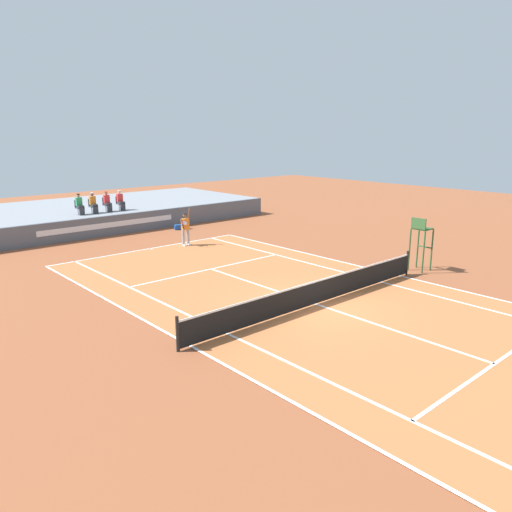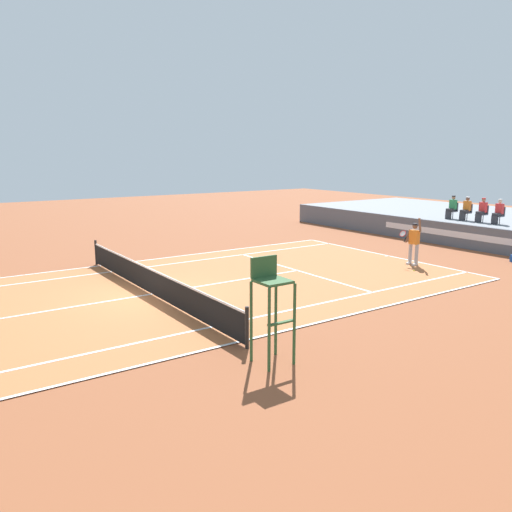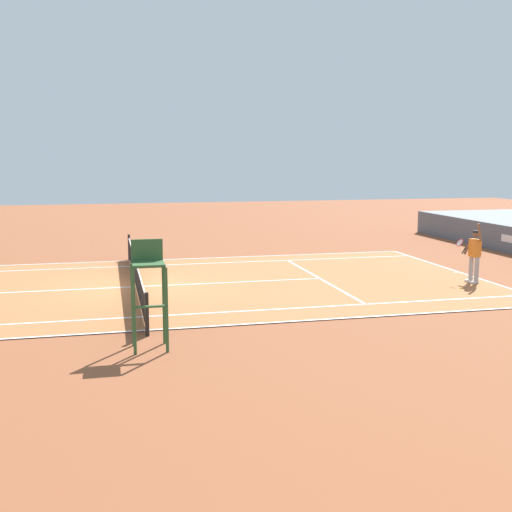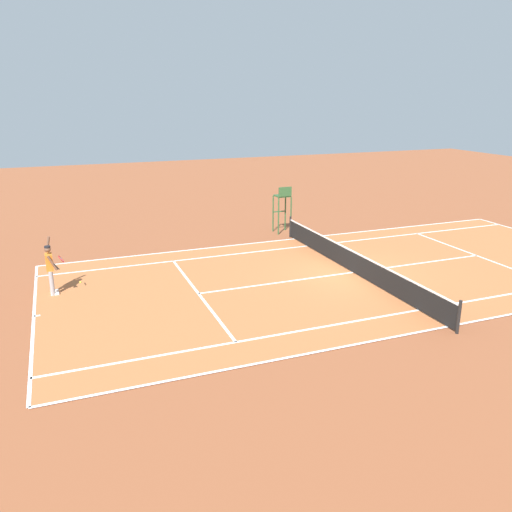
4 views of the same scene
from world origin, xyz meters
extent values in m
plane|color=brown|center=(0.00, 0.00, 0.00)|extent=(80.00, 80.00, 0.00)
cube|color=#B76638|center=(0.00, 0.00, 0.01)|extent=(10.98, 23.78, 0.02)
cube|color=white|center=(0.00, 11.89, 0.02)|extent=(10.98, 0.10, 0.01)
cube|color=white|center=(-5.49, 0.00, 0.02)|extent=(0.10, 23.78, 0.01)
cube|color=white|center=(5.49, 0.00, 0.02)|extent=(0.10, 23.78, 0.01)
cube|color=white|center=(-4.11, 0.00, 0.02)|extent=(0.10, 23.78, 0.01)
cube|color=white|center=(4.11, 0.00, 0.02)|extent=(0.10, 23.78, 0.01)
cube|color=white|center=(0.00, 6.40, 0.02)|extent=(8.22, 0.10, 0.01)
cube|color=white|center=(0.00, 0.00, 0.02)|extent=(0.10, 12.80, 0.01)
cube|color=white|center=(0.00, 11.79, 0.02)|extent=(0.10, 0.20, 0.01)
cylinder|color=black|center=(-5.94, 0.00, 0.54)|extent=(0.10, 0.10, 1.07)
cylinder|color=black|center=(5.94, 0.00, 0.54)|extent=(0.10, 0.10, 1.07)
cube|color=black|center=(0.00, 0.00, 0.48)|extent=(11.78, 0.02, 0.84)
cube|color=white|center=(0.00, 0.00, 0.90)|extent=(11.78, 0.03, 0.06)
cylinder|color=#9E9EA3|center=(2.06, 11.29, 0.46)|extent=(0.15, 0.15, 0.92)
cylinder|color=#9E9EA3|center=(1.74, 11.28, 0.46)|extent=(0.15, 0.15, 0.92)
cube|color=white|center=(2.06, 11.23, 0.05)|extent=(0.13, 0.28, 0.10)
cube|color=white|center=(1.74, 11.22, 0.05)|extent=(0.13, 0.28, 0.10)
cube|color=orange|center=(1.90, 11.28, 1.22)|extent=(0.41, 0.25, 0.60)
sphere|color=brown|center=(1.90, 11.28, 1.69)|extent=(0.22, 0.22, 0.22)
cylinder|color=black|center=(1.90, 11.28, 1.78)|extent=(0.21, 0.21, 0.06)
cylinder|color=brown|center=(2.16, 11.26, 1.78)|extent=(0.10, 0.22, 0.61)
cylinder|color=brown|center=(1.64, 11.18, 1.24)|extent=(0.10, 0.33, 0.56)
cylinder|color=black|center=(1.61, 11.05, 1.11)|extent=(0.04, 0.19, 0.25)
torus|color=red|center=(1.61, 10.87, 1.37)|extent=(0.31, 0.20, 0.26)
cylinder|color=silver|center=(1.61, 10.87, 1.37)|extent=(0.28, 0.17, 0.22)
sphere|color=#D1E533|center=(2.76, 10.30, 0.03)|extent=(0.07, 0.07, 0.07)
cylinder|color=#2D562D|center=(7.35, 0.35, 0.95)|extent=(0.07, 0.07, 1.90)
cylinder|color=#2D562D|center=(7.35, -0.35, 0.95)|extent=(0.07, 0.07, 1.90)
cylinder|color=#2D562D|center=(6.65, 0.35, 0.95)|extent=(0.07, 0.07, 1.90)
cylinder|color=#2D562D|center=(6.65, -0.35, 0.95)|extent=(0.07, 0.07, 1.90)
cube|color=#2D562D|center=(7.00, 0.00, 1.93)|extent=(0.70, 0.70, 0.06)
cube|color=#2D562D|center=(6.65, 0.00, 2.20)|extent=(0.06, 0.70, 0.48)
cube|color=#2D562D|center=(7.31, 0.00, 1.04)|extent=(0.10, 0.70, 0.04)
camera|label=1|loc=(-12.99, -11.27, 6.11)|focal=34.76mm
camera|label=2|loc=(15.89, -6.55, 4.70)|focal=35.82mm
camera|label=3|loc=(20.88, -0.83, 4.24)|focal=44.37mm
camera|label=4|loc=(-16.85, 10.73, 6.82)|focal=36.08mm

